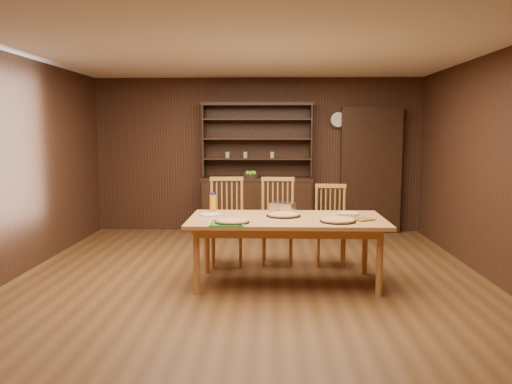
{
  "coord_description": "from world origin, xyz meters",
  "views": [
    {
      "loc": [
        0.24,
        -5.51,
        1.71
      ],
      "look_at": [
        0.06,
        0.4,
        0.99
      ],
      "focal_mm": 35.0,
      "sensor_mm": 36.0,
      "label": 1
    }
  ],
  "objects_px": {
    "dining_table": "(287,224)",
    "chair_right": "(330,222)",
    "chair_center": "(278,218)",
    "juice_bottle": "(213,203)",
    "chair_left": "(227,218)",
    "china_hutch": "(257,198)"
  },
  "relations": [
    {
      "from": "dining_table",
      "to": "chair_right",
      "type": "relative_size",
      "value": 2.11
    },
    {
      "from": "chair_center",
      "to": "chair_right",
      "type": "xyz_separation_m",
      "value": [
        0.68,
        -0.03,
        -0.05
      ]
    },
    {
      "from": "chair_left",
      "to": "juice_bottle",
      "type": "relative_size",
      "value": 4.7
    },
    {
      "from": "chair_center",
      "to": "chair_right",
      "type": "relative_size",
      "value": 1.08
    },
    {
      "from": "dining_table",
      "to": "chair_center",
      "type": "xyz_separation_m",
      "value": [
        -0.09,
        0.93,
        -0.09
      ]
    },
    {
      "from": "china_hutch",
      "to": "dining_table",
      "type": "distance_m",
      "value": 2.82
    },
    {
      "from": "china_hutch",
      "to": "juice_bottle",
      "type": "height_order",
      "value": "china_hutch"
    },
    {
      "from": "juice_bottle",
      "to": "china_hutch",
      "type": "bearing_deg",
      "value": 79.38
    },
    {
      "from": "dining_table",
      "to": "chair_right",
      "type": "bearing_deg",
      "value": 56.35
    },
    {
      "from": "juice_bottle",
      "to": "dining_table",
      "type": "bearing_deg",
      "value": -22.34
    },
    {
      "from": "dining_table",
      "to": "chair_left",
      "type": "relative_size",
      "value": 1.94
    },
    {
      "from": "china_hutch",
      "to": "juice_bottle",
      "type": "relative_size",
      "value": 9.15
    },
    {
      "from": "dining_table",
      "to": "chair_center",
      "type": "bearing_deg",
      "value": 95.52
    },
    {
      "from": "chair_left",
      "to": "chair_center",
      "type": "relative_size",
      "value": 1.01
    },
    {
      "from": "china_hutch",
      "to": "chair_right",
      "type": "bearing_deg",
      "value": -62.04
    },
    {
      "from": "chair_center",
      "to": "juice_bottle",
      "type": "bearing_deg",
      "value": -142.57
    },
    {
      "from": "chair_left",
      "to": "chair_right",
      "type": "height_order",
      "value": "chair_left"
    },
    {
      "from": "chair_right",
      "to": "juice_bottle",
      "type": "relative_size",
      "value": 4.31
    },
    {
      "from": "chair_left",
      "to": "juice_bottle",
      "type": "distance_m",
      "value": 0.58
    },
    {
      "from": "chair_left",
      "to": "chair_right",
      "type": "relative_size",
      "value": 1.09
    },
    {
      "from": "dining_table",
      "to": "chair_center",
      "type": "distance_m",
      "value": 0.93
    },
    {
      "from": "chair_center",
      "to": "juice_bottle",
      "type": "height_order",
      "value": "chair_center"
    }
  ]
}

